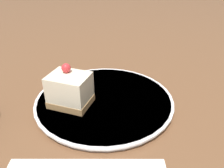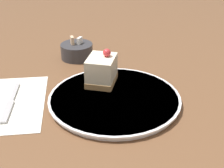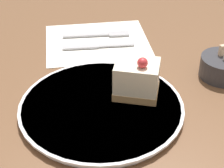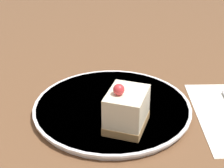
{
  "view_description": "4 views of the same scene",
  "coord_description": "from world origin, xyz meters",
  "views": [
    {
      "loc": [
        -0.38,
        -0.04,
        0.26
      ],
      "look_at": [
        -0.01,
        0.01,
        0.05
      ],
      "focal_mm": 35.0,
      "sensor_mm": 36.0,
      "label": 1
    },
    {
      "loc": [
        -0.0,
        -0.55,
        0.36
      ],
      "look_at": [
        -0.01,
        0.02,
        0.05
      ],
      "focal_mm": 50.0,
      "sensor_mm": 36.0,
      "label": 2
    },
    {
      "loc": [
        0.51,
        0.04,
        0.41
      ],
      "look_at": [
        -0.01,
        0.04,
        0.05
      ],
      "focal_mm": 60.0,
      "sensor_mm": 36.0,
      "label": 3
    },
    {
      "loc": [
        -0.06,
        0.6,
        0.37
      ],
      "look_at": [
        0.0,
        0.01,
        0.05
      ],
      "focal_mm": 60.0,
      "sensor_mm": 36.0,
      "label": 4
    }
  ],
  "objects": [
    {
      "name": "plate",
      "position": [
        0.0,
        0.02,
        0.01
      ],
      "size": [
        0.29,
        0.29,
        0.01
      ],
      "color": "white",
      "rests_on": "ground_plane"
    },
    {
      "name": "cake_slice",
      "position": [
        -0.03,
        0.09,
        0.05
      ],
      "size": [
        0.08,
        0.09,
        0.08
      ],
      "rotation": [
        0.0,
        0.0,
        -0.2
      ],
      "color": "#AD8451",
      "rests_on": "plate"
    },
    {
      "name": "ground_plane",
      "position": [
        0.0,
        0.0,
        0.0
      ],
      "size": [
        4.0,
        4.0,
        0.0
      ],
      "primitive_type": "plane",
      "color": "brown"
    }
  ]
}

